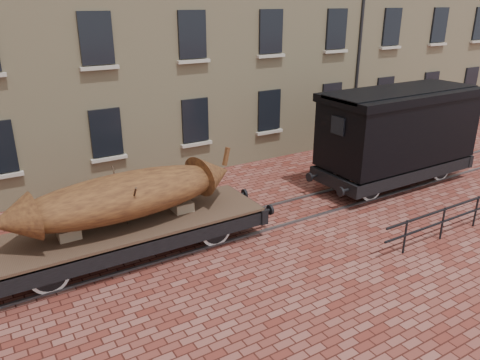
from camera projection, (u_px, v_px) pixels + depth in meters
ground at (240, 226)px, 14.55m from camera, size 90.00×90.00×0.00m
rail_track at (240, 225)px, 14.54m from camera, size 30.00×1.52×0.06m
flatcar_wagon at (130, 230)px, 12.58m from camera, size 8.26×2.24×1.25m
iron_boat at (125, 196)px, 12.20m from camera, size 6.60×2.21×1.58m
goods_van at (399, 127)px, 17.07m from camera, size 6.96×2.54×3.60m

